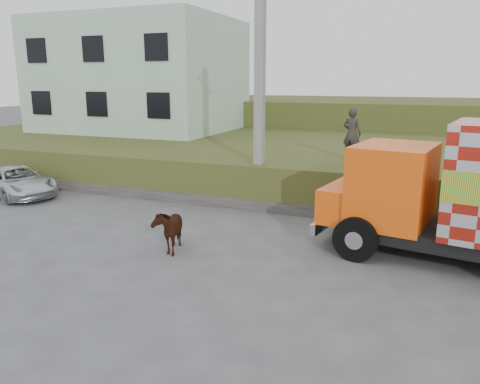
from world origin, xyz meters
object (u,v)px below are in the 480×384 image
at_px(utility_pole, 260,86).
at_px(pedestrian, 352,134).
at_px(cow, 169,229).
at_px(suv, 16,181).

height_order(utility_pole, pedestrian, utility_pole).
bearing_deg(pedestrian, cow, 78.56).
xyz_separation_m(suv, pedestrian, (11.77, 3.92, 1.86)).
height_order(utility_pole, suv, utility_pole).
bearing_deg(utility_pole, pedestrian, 37.17).
height_order(cow, suv, cow).
xyz_separation_m(cow, pedestrian, (3.46, 6.89, 1.84)).
xyz_separation_m(cow, suv, (-8.30, 2.96, -0.03)).
bearing_deg(utility_pole, cow, -98.65).
distance_m(cow, pedestrian, 7.92).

